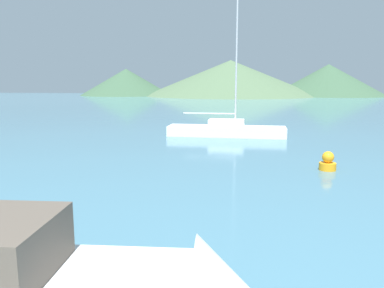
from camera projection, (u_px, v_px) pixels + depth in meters
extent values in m
cube|color=white|center=(226.00, 131.00, 26.94)|extent=(8.46, 2.20, 0.71)
cube|color=white|center=(226.00, 123.00, 26.84)|extent=(2.56, 1.44, 0.50)
cylinder|color=#BCBCC1|center=(236.00, 64.00, 26.05)|extent=(0.12, 0.12, 8.80)
cylinder|color=#BCBCC1|center=(209.00, 113.00, 26.95)|extent=(3.78, 0.21, 0.10)
cylinder|color=orange|center=(327.00, 166.00, 16.57)|extent=(0.73, 0.73, 0.33)
sphere|color=orange|center=(328.00, 157.00, 16.50)|extent=(0.51, 0.51, 0.51)
cone|color=#38563D|center=(126.00, 82.00, 107.80)|extent=(26.06, 26.06, 7.53)
cone|color=#4C6647|center=(230.00, 78.00, 105.13)|extent=(48.50, 48.50, 9.81)
cone|color=#38563D|center=(328.00, 80.00, 103.64)|extent=(30.71, 30.71, 8.64)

